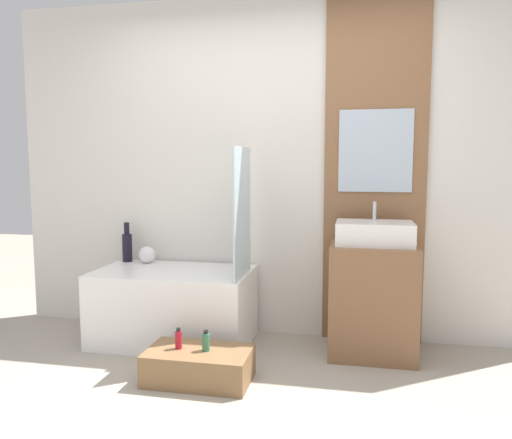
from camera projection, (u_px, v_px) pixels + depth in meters
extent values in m
plane|color=#A39989|center=(218.00, 435.00, 2.47)|extent=(12.00, 12.00, 0.00)
cube|color=silver|center=(272.00, 169.00, 3.87)|extent=(4.20, 0.06, 2.60)
cube|color=brown|center=(375.00, 169.00, 3.66)|extent=(0.74, 0.03, 2.60)
cube|color=#ADBCCC|center=(375.00, 151.00, 3.63)|extent=(0.53, 0.01, 0.60)
cube|color=white|center=(174.00, 306.00, 3.74)|extent=(1.15, 0.67, 0.55)
cube|color=silver|center=(173.00, 271.00, 3.71)|extent=(0.90, 0.47, 0.01)
cube|color=silver|center=(242.00, 212.00, 3.48)|extent=(0.01, 0.48, 0.91)
cube|color=olive|center=(199.00, 365.00, 3.08)|extent=(0.64, 0.37, 0.20)
cube|color=brown|center=(373.00, 299.00, 3.50)|extent=(0.59, 0.51, 0.78)
cube|color=white|center=(374.00, 233.00, 3.44)|extent=(0.52, 0.36, 0.16)
cylinder|color=silver|center=(375.00, 211.00, 3.52)|extent=(0.02, 0.02, 0.13)
cylinder|color=black|center=(127.00, 248.00, 4.04)|extent=(0.08, 0.08, 0.22)
cylinder|color=black|center=(127.00, 228.00, 4.02)|extent=(0.04, 0.04, 0.10)
sphere|color=white|center=(147.00, 255.00, 3.98)|extent=(0.13, 0.13, 0.13)
cylinder|color=#B21928|center=(179.00, 340.00, 3.09)|extent=(0.04, 0.04, 0.11)
cylinder|color=black|center=(178.00, 330.00, 3.08)|extent=(0.03, 0.03, 0.02)
cylinder|color=#38704C|center=(206.00, 342.00, 3.05)|extent=(0.05, 0.05, 0.11)
cylinder|color=black|center=(206.00, 332.00, 3.04)|extent=(0.03, 0.03, 0.02)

